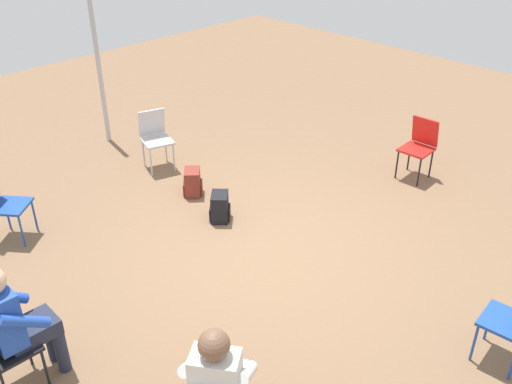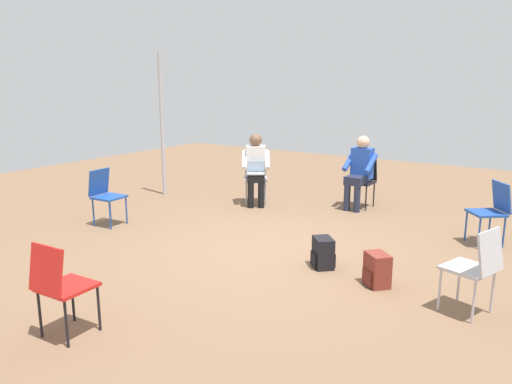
% 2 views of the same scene
% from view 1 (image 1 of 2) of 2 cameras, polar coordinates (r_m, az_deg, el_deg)
% --- Properties ---
extents(ground_plane, '(16.36, 16.36, 0.00)m').
position_cam_1_polar(ground_plane, '(6.56, 0.60, -5.96)').
color(ground_plane, brown).
extents(chair_south, '(0.42, 0.45, 0.85)m').
position_cam_1_polar(chair_south, '(8.20, 16.03, 4.63)').
color(chair_south, red).
rests_on(chair_south, ground).
extents(chair_northeast, '(0.58, 0.58, 0.85)m').
position_cam_1_polar(chair_northeast, '(7.15, -23.99, -0.84)').
color(chair_northeast, '#1E4799').
rests_on(chair_northeast, ground).
extents(chair_east, '(0.54, 0.51, 0.85)m').
position_cam_1_polar(chair_east, '(8.27, -10.04, 5.61)').
color(chair_east, '#B7B7BC').
rests_on(chair_east, ground).
extents(chair_north, '(0.41, 0.45, 0.85)m').
position_cam_1_polar(chair_north, '(5.17, -24.19, -13.98)').
color(chair_north, black).
rests_on(chair_north, ground).
extents(person_with_laptop, '(0.63, 0.64, 1.24)m').
position_cam_1_polar(person_with_laptop, '(4.26, -3.67, -18.25)').
color(person_with_laptop, black).
rests_on(person_with_laptop, ground).
extents(person_in_blue, '(0.50, 0.53, 1.24)m').
position_cam_1_polar(person_in_blue, '(5.07, -22.92, -11.60)').
color(person_in_blue, '#23283D').
rests_on(person_in_blue, ground).
extents(backpack_near_laptop_user, '(0.34, 0.34, 0.36)m').
position_cam_1_polar(backpack_near_laptop_user, '(7.05, -3.64, -1.65)').
color(backpack_near_laptop_user, black).
rests_on(backpack_near_laptop_user, ground).
extents(backpack_by_empty_chair, '(0.34, 0.34, 0.36)m').
position_cam_1_polar(backpack_by_empty_chair, '(7.62, -6.35, 0.83)').
color(backpack_by_empty_chair, maroon).
rests_on(backpack_by_empty_chair, ground).
extents(tent_pole_near, '(0.07, 0.07, 2.45)m').
position_cam_1_polar(tent_pole_near, '(9.03, -15.46, 12.08)').
color(tent_pole_near, '#B2B2B7').
rests_on(tent_pole_near, ground).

